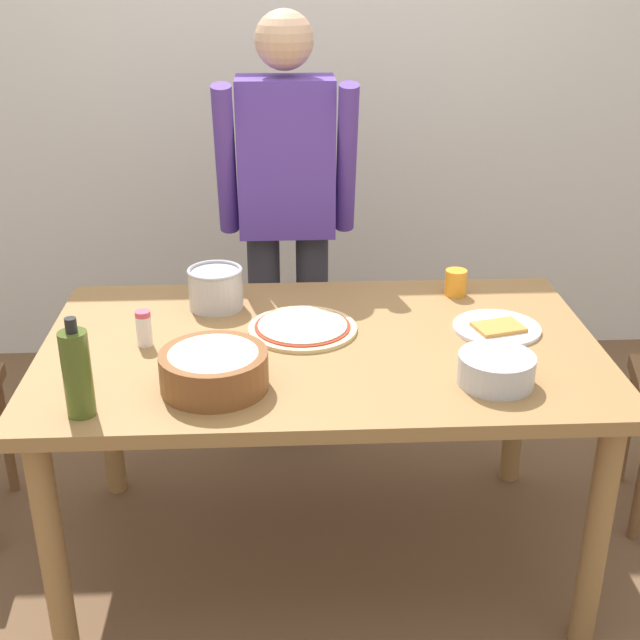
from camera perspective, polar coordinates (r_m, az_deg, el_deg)
ground at (r=2.84m, az=0.05°, el=-15.54°), size 8.00×8.00×0.00m
wall_back at (r=3.82m, az=-1.23°, el=16.35°), size 5.60×0.10×2.60m
dining_table at (r=2.47m, az=0.06°, el=-3.46°), size 1.60×0.96×0.76m
person_cook at (r=3.07m, az=-2.25°, el=7.54°), size 0.49×0.25×1.62m
pizza_raw_on_board at (r=2.50m, az=-1.19°, el=-0.53°), size 0.32×0.32×0.02m
plate_with_slice at (r=2.56m, az=11.88°, el=-0.52°), size 0.26×0.26×0.02m
popcorn_bowl at (r=2.18m, az=-7.19°, el=-3.13°), size 0.28×0.28×0.11m
mixing_bowl_steel at (r=2.24m, az=11.83°, el=-3.29°), size 0.20×0.20×0.08m
olive_oil_bottle at (r=2.10m, az=-16.10°, el=-3.45°), size 0.07×0.07×0.26m
steel_pot at (r=2.66m, az=-7.07°, el=2.18°), size 0.17×0.17×0.13m
cup_orange at (r=2.78m, az=9.16°, el=2.52°), size 0.07×0.07×0.08m
salt_shaker at (r=2.44m, az=-11.82°, el=-0.55°), size 0.04×0.04×0.11m
avocado at (r=2.26m, az=-16.00°, el=-3.64°), size 0.06×0.06×0.07m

